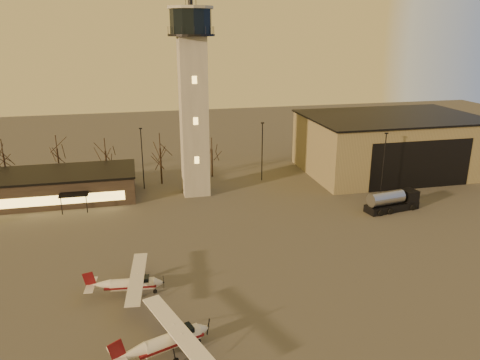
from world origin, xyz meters
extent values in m
plane|color=#3E3C3A|center=(0.00, 0.00, 0.00)|extent=(220.00, 220.00, 0.00)
cube|color=gray|center=(0.00, 30.00, 12.00)|extent=(4.00, 4.00, 24.00)
cylinder|color=black|center=(0.00, 30.00, 24.15)|extent=(6.80, 6.80, 0.30)
cylinder|color=black|center=(0.00, 30.00, 26.00)|extent=(6.00, 6.00, 3.40)
cylinder|color=gray|center=(0.00, 30.00, 27.90)|extent=(6.60, 6.60, 0.40)
cube|color=#847856|center=(36.00, 34.00, 5.00)|extent=(30.00, 20.00, 10.00)
cube|color=black|center=(36.00, 34.00, 10.15)|extent=(30.60, 20.60, 0.30)
cube|color=black|center=(36.00, 23.98, 4.00)|extent=(18.00, 0.10, 8.00)
cube|color=black|center=(-22.00, 32.00, 2.00)|extent=(25.00, 10.00, 4.00)
cube|color=black|center=(-22.00, 32.00, 4.15)|extent=(25.40, 10.40, 0.30)
cube|color=#FFCB59|center=(-22.00, 26.98, 1.60)|extent=(22.00, 0.08, 1.40)
cube|color=black|center=(-18.00, 26.00, 2.60)|extent=(4.00, 2.00, 0.20)
cylinder|color=black|center=(-8.00, 34.00, 5.00)|extent=(0.16, 0.16, 10.00)
cube|color=black|center=(-8.00, 34.00, 10.05)|extent=(0.50, 0.25, 0.18)
cylinder|color=black|center=(12.00, 34.00, 5.00)|extent=(0.16, 0.16, 10.00)
cube|color=black|center=(12.00, 34.00, 10.05)|extent=(0.50, 0.25, 0.18)
cylinder|color=black|center=(28.00, 22.00, 5.00)|extent=(0.16, 0.16, 10.00)
cube|color=black|center=(28.00, 22.00, 10.05)|extent=(0.50, 0.25, 0.18)
cylinder|color=black|center=(-30.00, 40.00, 2.87)|extent=(0.28, 0.28, 5.74)
cylinder|color=black|center=(-14.00, 40.00, 2.62)|extent=(0.28, 0.28, 5.25)
cylinder|color=black|center=(-5.00, 36.00, 3.08)|extent=(0.28, 0.28, 6.16)
cylinder|color=black|center=(4.00, 38.00, 2.48)|extent=(0.28, 0.28, 4.97)
cylinder|color=black|center=(-22.00, 42.00, 2.80)|extent=(0.28, 0.28, 5.60)
cylinder|color=silver|center=(-7.24, -8.19, 1.27)|extent=(4.85, 2.82, 1.32)
cone|color=silver|center=(-4.66, -7.27, 1.27)|extent=(1.28, 1.49, 1.26)
cone|color=silver|center=(-10.50, -9.35, 1.42)|extent=(2.67, 1.87, 1.12)
cube|color=black|center=(-6.29, -7.85, 1.73)|extent=(1.79, 1.52, 0.71)
cube|color=#5F0D12|center=(-7.44, -8.26, 1.22)|extent=(5.62, 3.13, 0.22)
cube|color=silver|center=(-6.77, -8.02, 2.06)|extent=(5.20, 11.04, 0.14)
cube|color=silver|center=(-11.36, -9.66, 1.52)|extent=(1.99, 3.47, 0.08)
cube|color=#5F0D12|center=(-11.45, -9.69, 2.24)|extent=(1.36, 0.55, 1.72)
cylinder|color=silver|center=(-10.22, 1.55, 1.15)|extent=(4.35, 1.63, 1.20)
cone|color=silver|center=(-7.74, 1.30, 1.15)|extent=(0.94, 1.22, 1.14)
cone|color=silver|center=(-13.34, 1.88, 1.29)|extent=(2.31, 1.24, 1.02)
cube|color=black|center=(-9.30, 1.46, 1.57)|extent=(1.48, 1.11, 0.65)
cube|color=#4E0B10|center=(-10.40, 1.57, 1.11)|extent=(5.08, 1.74, 0.20)
cube|color=silver|center=(-9.76, 1.51, 1.87)|extent=(2.42, 10.24, 0.13)
cube|color=silver|center=(-14.17, 1.96, 1.38)|extent=(1.14, 3.11, 0.07)
cube|color=#4E0B10|center=(-14.26, 1.97, 2.03)|extent=(1.28, 0.21, 1.57)
cube|color=black|center=(26.51, 16.21, 0.53)|extent=(8.39, 3.60, 1.05)
cube|color=black|center=(29.53, 16.71, 1.82)|extent=(2.25, 2.48, 1.72)
cube|color=black|center=(30.19, 16.82, 2.10)|extent=(0.39, 1.81, 0.96)
cylinder|color=#A1A2A6|center=(25.38, 16.02, 2.01)|extent=(5.61, 2.86, 2.01)
camera|label=1|loc=(-9.09, -40.23, 25.07)|focal=35.00mm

